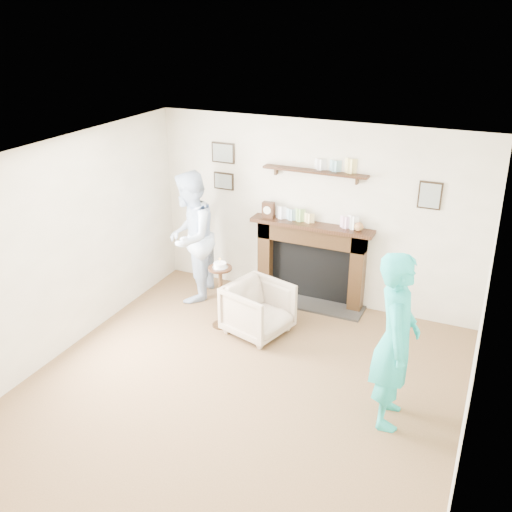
% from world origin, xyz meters
% --- Properties ---
extents(ground, '(5.00, 5.00, 0.00)m').
position_xyz_m(ground, '(0.00, 0.00, 0.00)').
color(ground, brown).
rests_on(ground, ground).
extents(room_shell, '(4.54, 5.02, 2.52)m').
position_xyz_m(room_shell, '(-0.00, 0.69, 1.62)').
color(room_shell, beige).
rests_on(room_shell, ground).
extents(armchair, '(0.89, 0.88, 0.66)m').
position_xyz_m(armchair, '(-0.30, 1.31, 0.00)').
color(armchair, '#BBAC8B').
rests_on(armchair, ground).
extents(man, '(0.86, 1.01, 1.82)m').
position_xyz_m(man, '(-1.54, 1.83, 0.00)').
color(man, '#CBDCFF').
rests_on(man, ground).
extents(woman, '(0.53, 0.72, 1.80)m').
position_xyz_m(woman, '(1.55, 0.34, 0.00)').
color(woman, '#1FB1AC').
rests_on(woman, ground).
extents(pedestal_table, '(0.30, 0.30, 0.95)m').
position_xyz_m(pedestal_table, '(-0.80, 1.27, 0.58)').
color(pedestal_table, black).
rests_on(pedestal_table, ground).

